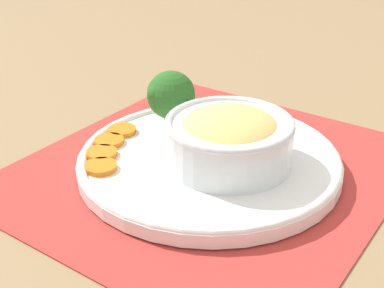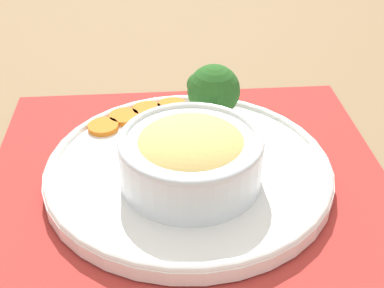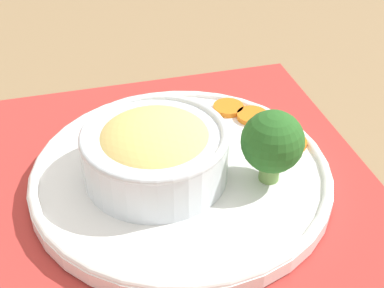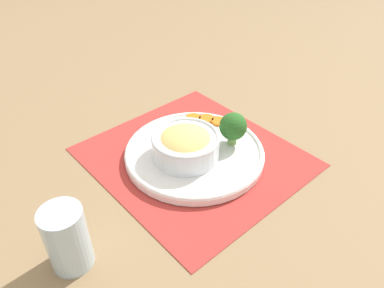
{
  "view_description": "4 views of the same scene",
  "coord_description": "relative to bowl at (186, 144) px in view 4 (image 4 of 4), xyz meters",
  "views": [
    {
      "loc": [
        -0.49,
        -0.3,
        0.33
      ],
      "look_at": [
        -0.01,
        0.02,
        0.04
      ],
      "focal_mm": 50.0,
      "sensor_mm": 36.0,
      "label": 1
    },
    {
      "loc": [
        -0.04,
        -0.48,
        0.37
      ],
      "look_at": [
        0.0,
        0.01,
        0.04
      ],
      "focal_mm": 50.0,
      "sensor_mm": 36.0,
      "label": 2
    },
    {
      "loc": [
        0.43,
        -0.11,
        0.38
      ],
      "look_at": [
        -0.0,
        0.01,
        0.05
      ],
      "focal_mm": 50.0,
      "sensor_mm": 36.0,
      "label": 3
    },
    {
      "loc": [
        0.49,
        -0.46,
        0.56
      ],
      "look_at": [
        0.0,
        -0.01,
        0.04
      ],
      "focal_mm": 35.0,
      "sensor_mm": 36.0,
      "label": 4
    }
  ],
  "objects": [
    {
      "name": "ground_plane",
      "position": [
        0.0,
        0.03,
        -0.05
      ],
      "size": [
        4.0,
        4.0,
        0.0
      ],
      "primitive_type": "plane",
      "color": "#8C704C"
    },
    {
      "name": "placemat",
      "position": [
        0.0,
        0.03,
        -0.05
      ],
      "size": [
        0.46,
        0.43,
        0.0
      ],
      "color": "#B2332D",
      "rests_on": "ground_plane"
    },
    {
      "name": "plate",
      "position": [
        0.0,
        0.03,
        -0.04
      ],
      "size": [
        0.32,
        0.32,
        0.02
      ],
      "color": "white",
      "rests_on": "placemat"
    },
    {
      "name": "bowl",
      "position": [
        0.0,
        0.0,
        0.0
      ],
      "size": [
        0.15,
        0.15,
        0.07
      ],
      "color": "silver",
      "rests_on": "plate"
    },
    {
      "name": "broccoli_floret",
      "position": [
        0.04,
        0.11,
        0.01
      ],
      "size": [
        0.06,
        0.06,
        0.08
      ],
      "color": "#759E51",
      "rests_on": "plate"
    },
    {
      "name": "carrot_slice_near",
      "position": [
        -0.01,
        0.16,
        -0.03
      ],
      "size": [
        0.04,
        0.04,
        0.01
      ],
      "color": "orange",
      "rests_on": "plate"
    },
    {
      "name": "carrot_slice_middle",
      "position": [
        -0.04,
        0.15,
        -0.03
      ],
      "size": [
        0.04,
        0.04,
        0.01
      ],
      "color": "orange",
      "rests_on": "plate"
    },
    {
      "name": "carrot_slice_far",
      "position": [
        -0.07,
        0.14,
        -0.03
      ],
      "size": [
        0.04,
        0.04,
        0.01
      ],
      "color": "orange",
      "rests_on": "plate"
    },
    {
      "name": "carrot_slice_extra",
      "position": [
        -0.1,
        0.11,
        -0.03
      ],
      "size": [
        0.04,
        0.04,
        0.01
      ],
      "color": "orange",
      "rests_on": "plate"
    },
    {
      "name": "water_glass",
      "position": [
        0.07,
        -0.32,
        0.0
      ],
      "size": [
        0.07,
        0.07,
        0.12
      ],
      "color": "silver",
      "rests_on": "ground_plane"
    }
  ]
}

